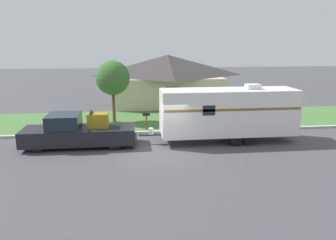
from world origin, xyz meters
TOP-DOWN VIEW (x-y plane):
  - ground_plane at (0.00, 0.00)m, footprint 120.00×120.00m
  - curb_strip at (0.00, 3.75)m, footprint 80.00×0.30m
  - lawn_strip at (0.00, 7.40)m, footprint 80.00×7.00m
  - house_across_street at (1.77, 14.14)m, footprint 10.33×7.35m
  - pickup_truck at (-4.82, 1.47)m, footprint 6.35×2.08m
  - travel_trailer at (3.89, 1.47)m, footprint 9.23×2.21m
  - mailbox at (-0.79, 4.49)m, footprint 0.48×0.20m
  - tree_in_yard at (-3.03, 7.11)m, footprint 2.48×2.48m

SIDE VIEW (x-z plane):
  - ground_plane at x=0.00m, z-range 0.00..0.00m
  - lawn_strip at x=0.00m, z-range 0.00..0.03m
  - curb_strip at x=0.00m, z-range 0.00..0.14m
  - pickup_truck at x=-4.82m, z-range -0.17..1.84m
  - mailbox at x=-0.79m, z-range 0.33..1.57m
  - travel_trailer at x=3.89m, z-range 0.09..3.50m
  - house_across_street at x=1.77m, z-range 0.09..4.73m
  - tree_in_yard at x=-3.03m, z-range 1.01..5.54m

